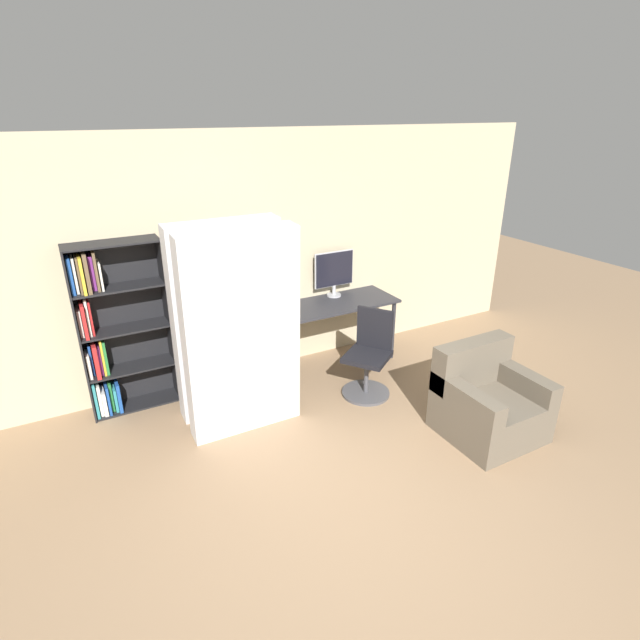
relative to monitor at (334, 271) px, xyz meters
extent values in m
plane|color=#937556|center=(-1.16, -2.66, -1.09)|extent=(16.00, 16.00, 0.00)
cube|color=#C6B793|center=(-1.16, 0.13, 0.26)|extent=(8.00, 0.06, 2.70)
cube|color=#2D2D33|center=(-0.10, -0.20, -0.33)|extent=(1.46, 0.62, 0.03)
cylinder|color=#2D2D33|center=(-0.77, -0.45, -0.72)|extent=(0.05, 0.05, 0.75)
cylinder|color=#2D2D33|center=(0.58, -0.45, -0.72)|extent=(0.05, 0.05, 0.75)
cylinder|color=#2D2D33|center=(-0.77, 0.04, -0.72)|extent=(0.05, 0.05, 0.75)
cylinder|color=#2D2D33|center=(0.58, 0.04, -0.72)|extent=(0.05, 0.05, 0.75)
cylinder|color=#B7B7BC|center=(0.00, 0.00, -0.30)|extent=(0.17, 0.17, 0.02)
cylinder|color=#B7B7BC|center=(0.00, 0.00, -0.24)|extent=(0.04, 0.04, 0.12)
cube|color=#B7B7BC|center=(0.00, 0.00, 0.02)|extent=(0.51, 0.02, 0.43)
cube|color=black|center=(0.00, 0.00, 0.02)|extent=(0.49, 0.03, 0.40)
cylinder|color=#4C4C51|center=(-0.18, -1.02, -1.08)|extent=(0.52, 0.52, 0.03)
cylinder|color=#4C4C51|center=(-0.18, -1.02, -0.86)|extent=(0.05, 0.05, 0.40)
cube|color=black|center=(-0.18, -1.02, -0.64)|extent=(0.61, 0.61, 0.05)
cube|color=black|center=(-0.02, -0.91, -0.39)|extent=(0.26, 0.35, 0.45)
cube|color=black|center=(-2.83, -0.06, -0.22)|extent=(0.02, 0.32, 1.75)
cube|color=black|center=(-1.99, -0.06, -0.22)|extent=(0.02, 0.32, 1.75)
cube|color=black|center=(-2.41, 0.09, -0.22)|extent=(0.86, 0.02, 1.75)
cube|color=black|center=(-2.41, -0.06, -1.08)|extent=(0.82, 0.29, 0.02)
cube|color=black|center=(-2.41, -0.06, -0.65)|extent=(0.82, 0.29, 0.02)
cube|color=black|center=(-2.41, -0.06, -0.22)|extent=(0.82, 0.29, 0.02)
cube|color=black|center=(-2.41, -0.06, 0.21)|extent=(0.82, 0.29, 0.02)
cube|color=black|center=(-2.41, -0.06, 0.64)|extent=(0.82, 0.29, 0.02)
cube|color=teal|center=(-2.80, -0.09, -0.88)|extent=(0.03, 0.21, 0.38)
cube|color=silver|center=(-2.76, -0.07, -0.91)|extent=(0.03, 0.17, 0.34)
cube|color=silver|center=(-2.72, -0.07, -0.95)|extent=(0.04, 0.21, 0.25)
cube|color=#1E4C9E|center=(-2.68, -0.07, -0.92)|extent=(0.02, 0.24, 0.31)
cube|color=#287A38|center=(-2.65, -0.02, -0.92)|extent=(0.03, 0.19, 0.31)
cube|color=teal|center=(-2.62, -0.03, -0.95)|extent=(0.03, 0.24, 0.25)
cube|color=#1E4C9E|center=(-2.58, -0.07, -0.92)|extent=(0.03, 0.23, 0.32)
cube|color=silver|center=(-2.79, -0.06, -0.52)|extent=(0.03, 0.19, 0.25)
cube|color=#1E4C9E|center=(-2.76, -0.01, -0.48)|extent=(0.02, 0.16, 0.33)
cube|color=red|center=(-2.72, -0.09, -0.47)|extent=(0.04, 0.22, 0.35)
cube|color=#7A2D84|center=(-2.69, -0.04, -0.50)|extent=(0.03, 0.17, 0.30)
cube|color=gold|center=(-2.66, -0.05, -0.46)|extent=(0.02, 0.18, 0.37)
cube|color=#287A38|center=(-2.63, -0.06, -0.47)|extent=(0.03, 0.16, 0.35)
cube|color=silver|center=(-2.79, -0.02, -0.08)|extent=(0.03, 0.20, 0.27)
cube|color=red|center=(-2.76, -0.08, -0.04)|extent=(0.03, 0.23, 0.34)
cube|color=silver|center=(-2.72, -0.05, -0.02)|extent=(0.02, 0.16, 0.37)
cube|color=red|center=(-2.69, -0.02, -0.04)|extent=(0.02, 0.21, 0.34)
cube|color=#1E4C9E|center=(-2.79, -0.05, 0.39)|extent=(0.03, 0.19, 0.34)
cube|color=silver|center=(-2.76, -0.02, 0.39)|extent=(0.02, 0.18, 0.33)
cube|color=brown|center=(-2.73, -0.04, 0.39)|extent=(0.02, 0.23, 0.34)
cube|color=gold|center=(-2.70, -0.09, 0.40)|extent=(0.03, 0.20, 0.35)
cube|color=brown|center=(-2.66, -0.09, 0.41)|extent=(0.03, 0.19, 0.37)
cube|color=#7A2D84|center=(-2.61, -0.01, 0.38)|extent=(0.04, 0.17, 0.33)
cube|color=brown|center=(-2.58, -0.03, 0.41)|extent=(0.02, 0.23, 0.37)
cube|color=silver|center=(-2.55, -0.04, 0.35)|extent=(0.02, 0.21, 0.26)
cube|color=silver|center=(-1.53, -0.98, -0.11)|extent=(1.06, 0.30, 1.97)
cube|color=beige|center=(-1.00, -0.98, -0.11)|extent=(0.01, 0.30, 1.93)
cube|color=silver|center=(-1.53, -0.59, -0.11)|extent=(1.06, 0.29, 1.97)
cube|color=beige|center=(-1.00, -0.59, -0.11)|extent=(0.01, 0.30, 1.93)
cube|color=#665B4C|center=(0.45, -2.18, -0.89)|extent=(0.85, 0.80, 0.40)
cube|color=#665B4C|center=(0.45, -1.88, -0.47)|extent=(0.85, 0.20, 0.45)
cube|color=#665B4C|center=(0.11, -2.18, -0.59)|extent=(0.16, 0.80, 0.20)
cube|color=#665B4C|center=(0.80, -2.18, -0.59)|extent=(0.16, 0.80, 0.20)
camera|label=1|loc=(-2.86, -4.91, 1.79)|focal=28.00mm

